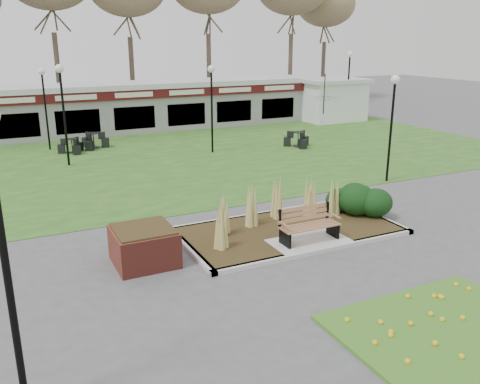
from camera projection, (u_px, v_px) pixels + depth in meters
name	position (u px, v px, depth m)	size (l,w,h in m)	color
ground	(312.00, 247.00, 13.89)	(100.00, 100.00, 0.00)	#515154
lawn	(171.00, 157.00, 24.21)	(34.00, 16.00, 0.02)	#245B1D
flower_bed	(444.00, 327.00, 9.92)	(4.20, 3.00, 0.16)	#37651D
planting_bed	(323.00, 213.00, 15.48)	(6.75, 3.40, 1.27)	#362915
park_bench	(308.00, 224.00, 13.93)	(1.70, 0.66, 0.93)	#986944
brick_planter	(144.00, 246.00, 12.77)	(1.50, 1.50, 0.95)	maroon
food_pavilion	(128.00, 107.00, 30.63)	(24.60, 3.40, 2.90)	gray
service_hut	(331.00, 99.00, 34.60)	(4.40, 3.40, 2.83)	white
lamp_post_near_right	(393.00, 105.00, 19.36)	(0.34, 0.34, 4.14)	black
lamp_post_mid_left	(62.00, 93.00, 21.78)	(0.37, 0.37, 4.41)	black
lamp_post_mid_right	(212.00, 90.00, 24.35)	(0.35, 0.35, 4.23)	black
lamp_post_far_right	(349.00, 71.00, 33.29)	(0.38, 0.38, 4.64)	black
lamp_post_far_left	(44.00, 91.00, 25.00)	(0.34, 0.34, 4.07)	black
bistro_set_a	(72.00, 148.00, 25.04)	(1.29, 1.27, 0.70)	black
bistro_set_c	(94.00, 143.00, 26.10)	(1.31, 1.48, 0.79)	black
bistro_set_d	(298.00, 142.00, 26.49)	(1.43, 1.34, 0.77)	black
patio_umbrella	(323.00, 110.00, 28.53)	(2.36, 2.39, 2.45)	black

